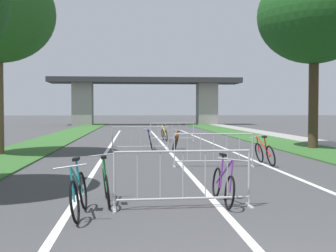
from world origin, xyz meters
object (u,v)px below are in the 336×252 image
(bicycle_teal_2, at_px, (79,193))
(bicycle_yellow_5, at_px, (164,134))
(crowd_barrier_second, at_px, (214,150))
(bicycle_green_3, at_px, (106,184))
(bicycle_blue_0, at_px, (150,141))
(bicycle_orange_1, at_px, (176,142))
(tree_right_cypress_far, at_px, (314,16))
(crowd_barrier_fourth, at_px, (172,132))
(bicycle_red_6, at_px, (265,153))
(crowd_barrier_third, at_px, (141,139))
(bicycle_purple_4, at_px, (223,184))
(crowd_barrier_nearest, at_px, (183,179))

(bicycle_teal_2, relative_size, bicycle_yellow_5, 0.98)
(crowd_barrier_second, height_order, bicycle_green_3, crowd_barrier_second)
(bicycle_blue_0, height_order, bicycle_yellow_5, bicycle_blue_0)
(bicycle_orange_1, bearing_deg, bicycle_blue_0, -0.21)
(bicycle_orange_1, distance_m, bicycle_green_3, 11.30)
(tree_right_cypress_far, distance_m, crowd_barrier_second, 9.83)
(tree_right_cypress_far, height_order, bicycle_teal_2, tree_right_cypress_far)
(crowd_barrier_second, relative_size, crowd_barrier_fourth, 1.00)
(crowd_barrier_second, bearing_deg, bicycle_red_6, 12.32)
(tree_right_cypress_far, height_order, crowd_barrier_second, tree_right_cypress_far)
(crowd_barrier_third, height_order, crowd_barrier_fourth, same)
(bicycle_orange_1, relative_size, bicycle_purple_4, 0.96)
(crowd_barrier_third, height_order, bicycle_green_3, crowd_barrier_third)
(crowd_barrier_third, height_order, bicycle_blue_0, crowd_barrier_third)
(bicycle_teal_2, distance_m, bicycle_green_3, 1.02)
(crowd_barrier_third, relative_size, bicycle_teal_2, 1.53)
(crowd_barrier_nearest, distance_m, crowd_barrier_second, 5.84)
(crowd_barrier_nearest, xyz_separation_m, crowd_barrier_second, (1.62, 5.61, 0.00))
(crowd_barrier_third, relative_size, bicycle_blue_0, 1.42)
(bicycle_teal_2, bearing_deg, crowd_barrier_nearest, -166.24)
(tree_right_cypress_far, relative_size, bicycle_teal_2, 5.01)
(tree_right_cypress_far, relative_size, bicycle_blue_0, 4.64)
(crowd_barrier_second, xyz_separation_m, crowd_barrier_third, (-2.17, 5.61, 0.00))
(bicycle_teal_2, relative_size, bicycle_green_3, 1.03)
(crowd_barrier_third, distance_m, bicycle_red_6, 6.54)
(crowd_barrier_second, distance_m, bicycle_green_3, 5.91)
(crowd_barrier_second, xyz_separation_m, crowd_barrier_fourth, (-0.27, 11.22, 0.00))
(crowd_barrier_third, bearing_deg, tree_right_cypress_far, 1.43)
(tree_right_cypress_far, bearing_deg, bicycle_green_3, -128.70)
(crowd_barrier_second, relative_size, bicycle_red_6, 1.45)
(crowd_barrier_fourth, xyz_separation_m, bicycle_blue_0, (-1.46, -5.03, -0.14))
(crowd_barrier_nearest, distance_m, crowd_barrier_third, 11.24)
(crowd_barrier_nearest, xyz_separation_m, bicycle_red_6, (3.37, 5.99, -0.15))
(crowd_barrier_fourth, relative_size, bicycle_red_6, 1.45)
(crowd_barrier_second, distance_m, bicycle_blue_0, 6.43)
(bicycle_blue_0, height_order, bicycle_orange_1, bicycle_blue_0)
(bicycle_purple_4, distance_m, bicycle_red_6, 6.16)
(crowd_barrier_second, relative_size, crowd_barrier_third, 1.00)
(crowd_barrier_nearest, xyz_separation_m, bicycle_yellow_5, (0.95, 17.36, -0.16))
(bicycle_blue_0, bearing_deg, crowd_barrier_fourth, 74.48)
(bicycle_purple_4, bearing_deg, crowd_barrier_fourth, -93.09)
(tree_right_cypress_far, relative_size, bicycle_yellow_5, 4.90)
(bicycle_purple_4, bearing_deg, tree_right_cypress_far, -121.75)
(bicycle_orange_1, distance_m, bicycle_red_6, 6.05)
(crowd_barrier_nearest, relative_size, crowd_barrier_third, 1.00)
(bicycle_blue_0, bearing_deg, crowd_barrier_third, -126.63)
(tree_right_cypress_far, relative_size, bicycle_green_3, 5.15)
(tree_right_cypress_far, distance_m, bicycle_green_3, 15.06)
(crowd_barrier_fourth, relative_size, bicycle_orange_1, 1.56)
(crowd_barrier_second, xyz_separation_m, bicycle_teal_2, (-3.41, -6.02, -0.14))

